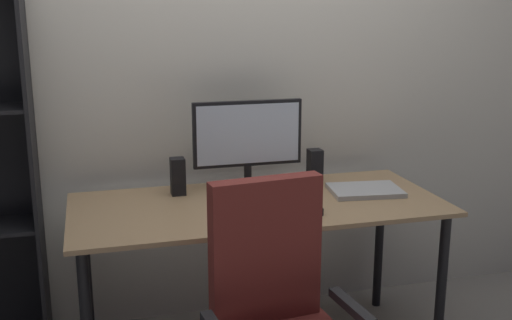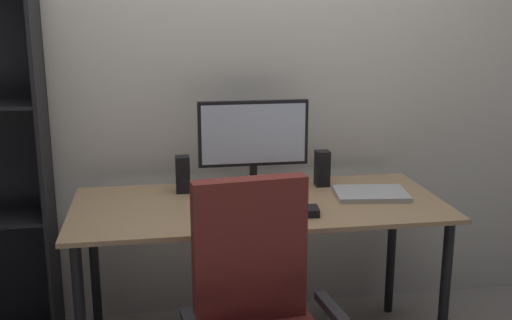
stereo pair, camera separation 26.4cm
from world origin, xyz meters
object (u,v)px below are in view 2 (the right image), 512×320
Objects in this scene: monitor at (253,139)px; coffee_mug at (283,192)px; laptop at (371,194)px; mouse at (312,211)px; desk at (259,220)px; keyboard at (265,214)px; speaker_right at (322,168)px; speaker_left at (183,174)px.

monitor is 0.33m from coffee_mug.
mouse is at bearing -140.54° from laptop.
desk is 5.58× the size of keyboard.
laptop is at bearing 39.07° from mouse.
speaker_right is at bearing 31.79° from desk.
monitor is at bearing 86.00° from keyboard.
coffee_mug is at bearing -30.04° from speaker_left.
coffee_mug is (0.10, -0.03, 0.13)m from desk.
monitor reaches higher than laptop.
speaker_left is 1.00× the size of speaker_right.
speaker_left is (-0.42, 0.24, 0.03)m from coffee_mug.
desk is 3.16× the size of monitor.
monitor is 0.59m from laptop.
speaker_right reaches higher than laptop.
coffee_mug is 0.34m from speaker_right.
keyboard is 0.55m from laptop.
coffee_mug is at bearing -70.39° from monitor.
desk is at bearing 162.93° from coffee_mug.
speaker_right reaches higher than coffee_mug.
speaker_left is at bearing 180.00° from speaker_right.
coffee_mug is 0.42m from laptop.
keyboard is at bearing -178.61° from mouse.
desk is 0.52m from laptop.
monitor is (0.01, 0.22, 0.32)m from desk.
keyboard is 0.53m from speaker_right.
laptop is (0.51, -0.21, -0.23)m from monitor.
speaker_left is (-0.51, 0.41, 0.07)m from mouse.
desk is 9.52× the size of speaker_left.
keyboard is at bearing -131.61° from speaker_right.
speaker_right is (0.35, 0.39, 0.08)m from keyboard.
speaker_left is at bearing 173.66° from laptop.
speaker_right reaches higher than mouse.
keyboard reaches higher than desk.
speaker_right is at bearing 0.00° from speaker_left.
coffee_mug reaches higher than keyboard.
coffee_mug is (-0.09, 0.16, 0.04)m from mouse.
mouse is (0.19, -0.02, 0.01)m from keyboard.
coffee_mug is at bearing -134.81° from speaker_right.
desk is 0.17m from coffee_mug.
desk is 16.86× the size of mouse.
speaker_right is (0.34, 0.21, 0.17)m from desk.
keyboard is 2.83× the size of coffee_mug.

